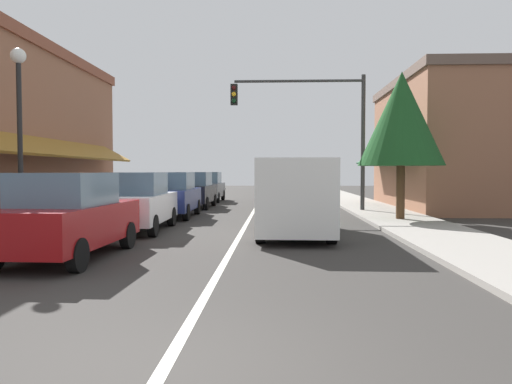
{
  "coord_description": "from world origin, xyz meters",
  "views": [
    {
      "loc": [
        1.02,
        -3.89,
        1.79
      ],
      "look_at": [
        0.25,
        14.35,
        1.02
      ],
      "focal_mm": 33.97,
      "sensor_mm": 36.0,
      "label": 1
    }
  ],
  "objects": [
    {
      "name": "parked_car_third_left",
      "position": [
        -3.07,
        14.88,
        0.88
      ],
      "size": [
        1.83,
        4.13,
        1.77
      ],
      "rotation": [
        0.0,
        0.0,
        0.02
      ],
      "color": "navy",
      "rests_on": "ground"
    },
    {
      "name": "ground_plane",
      "position": [
        0.0,
        18.0,
        0.0
      ],
      "size": [
        80.0,
        80.0,
        0.0
      ],
      "primitive_type": "plane",
      "color": "#33302D"
    },
    {
      "name": "storefront_right_block",
      "position": [
        9.75,
        20.0,
        3.13
      ],
      "size": [
        7.23,
        10.2,
        6.26
      ],
      "color": "#8E5B42",
      "rests_on": "ground"
    },
    {
      "name": "parked_car_distant_left",
      "position": [
        -3.12,
        24.91,
        0.88
      ],
      "size": [
        1.79,
        4.1,
        1.77
      ],
      "rotation": [
        0.0,
        0.0,
        -0.0
      ],
      "color": "#4C5156",
      "rests_on": "ground"
    },
    {
      "name": "street_lamp_left_near",
      "position": [
        -5.14,
        7.53,
        3.2
      ],
      "size": [
        0.36,
        0.36,
        4.74
      ],
      "color": "black",
      "rests_on": "ground"
    },
    {
      "name": "van_in_lane",
      "position": [
        1.54,
        9.73,
        1.15
      ],
      "size": [
        2.06,
        5.21,
        2.12
      ],
      "rotation": [
        0.0,
        0.0,
        -0.02
      ],
      "color": "silver",
      "rests_on": "ground"
    },
    {
      "name": "traffic_signal_mast_arm",
      "position": [
        2.8,
        17.4,
        4.14
      ],
      "size": [
        5.86,
        0.5,
        6.0
      ],
      "color": "#333333",
      "rests_on": "ground"
    },
    {
      "name": "sidewalk_right",
      "position": [
        5.5,
        18.0,
        0.06
      ],
      "size": [
        2.6,
        56.0,
        0.12
      ],
      "primitive_type": "cube",
      "color": "gray",
      "rests_on": "ground"
    },
    {
      "name": "parked_car_nearest_left",
      "position": [
        -3.27,
        5.83,
        0.88
      ],
      "size": [
        1.86,
        4.14,
        1.77
      ],
      "rotation": [
        0.0,
        0.0,
        -0.02
      ],
      "color": "maroon",
      "rests_on": "ground"
    },
    {
      "name": "parked_car_far_left",
      "position": [
        -3.05,
        19.88,
        0.88
      ],
      "size": [
        1.82,
        4.12,
        1.77
      ],
      "rotation": [
        0.0,
        0.0,
        -0.01
      ],
      "color": "black",
      "rests_on": "ground"
    },
    {
      "name": "lane_center_stripe",
      "position": [
        0.0,
        18.0,
        0.0
      ],
      "size": [
        0.14,
        52.0,
        0.01
      ],
      "primitive_type": "cube",
      "color": "silver",
      "rests_on": "ground"
    },
    {
      "name": "tree_right_near",
      "position": [
        5.43,
        13.45,
        3.64
      ],
      "size": [
        3.01,
        3.01,
        5.32
      ],
      "color": "#4C331E",
      "rests_on": "ground"
    },
    {
      "name": "sidewalk_left",
      "position": [
        -5.5,
        18.0,
        0.06
      ],
      "size": [
        2.6,
        56.0,
        0.12
      ],
      "primitive_type": "cube",
      "color": "gray",
      "rests_on": "ground"
    },
    {
      "name": "parked_car_second_left",
      "position": [
        -3.18,
        10.45,
        0.88
      ],
      "size": [
        1.88,
        4.15,
        1.77
      ],
      "rotation": [
        0.0,
        0.0,
        0.03
      ],
      "color": "silver",
      "rests_on": "ground"
    }
  ]
}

